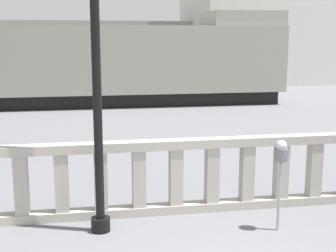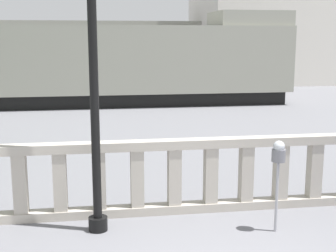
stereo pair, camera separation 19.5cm
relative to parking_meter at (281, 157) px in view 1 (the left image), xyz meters
The scene contains 4 objects.
balustrade 1.48m from the parking_meter, 137.05° to the left, with size 15.59×0.24×1.18m.
parking_meter is the anchor object (origin of this frame).
train_near 14.52m from the parking_meter, 111.70° to the left, with size 22.18×2.99×3.81m.
train_far 24.49m from the parking_meter, 86.80° to the left, with size 19.95×2.78×4.35m.
Camera 1 is at (-1.67, -3.57, 2.74)m, focal length 50.00 mm.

